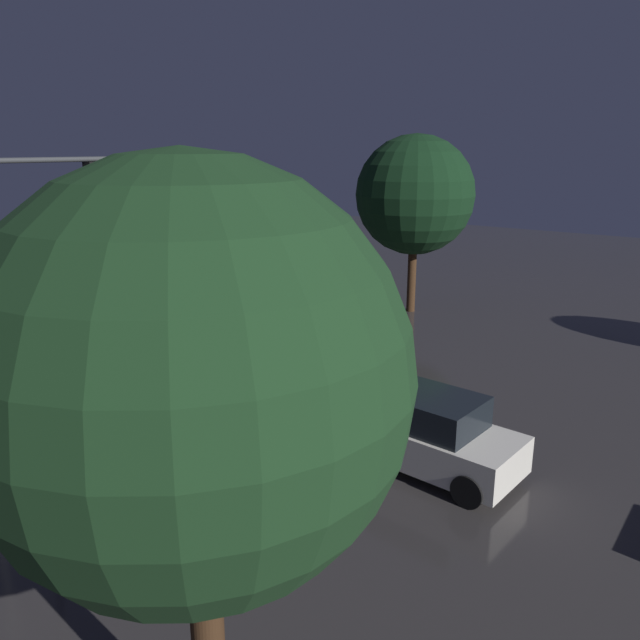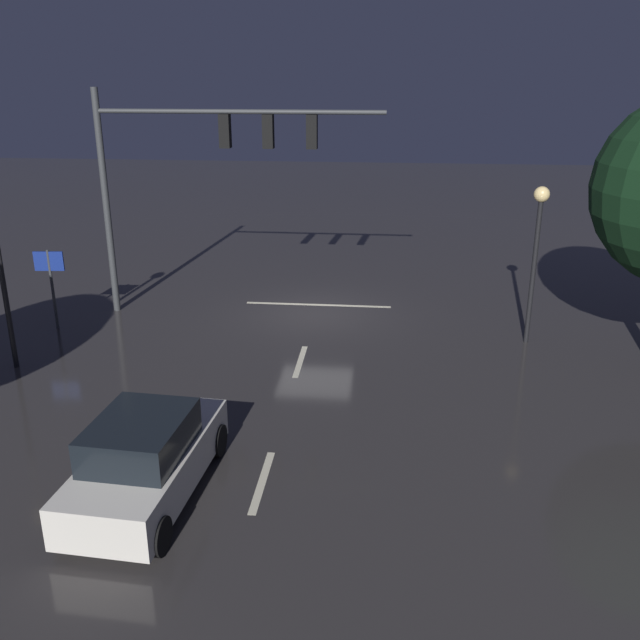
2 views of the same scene
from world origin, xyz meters
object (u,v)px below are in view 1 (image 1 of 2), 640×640
object	(u,v)px
street_lamp_right_kerb	(24,328)
tree_right_near	(193,378)
tree_left_near	(415,195)
car_approaching	(423,432)
street_lamp_left_kerb	(329,239)
traffic_signal_assembly	(69,209)

from	to	relation	value
street_lamp_right_kerb	tree_right_near	bearing A→B (deg)	74.21
tree_right_near	tree_left_near	bearing A→B (deg)	-157.28
car_approaching	street_lamp_right_kerb	distance (m)	8.37
car_approaching	tree_left_near	world-z (taller)	tree_left_near
street_lamp_right_kerb	tree_left_near	size ratio (longest dim) A/B	0.68
tree_left_near	car_approaching	bearing A→B (deg)	29.86
car_approaching	street_lamp_left_kerb	xyz separation A→B (m)	(-8.58, -8.79, 2.48)
car_approaching	street_lamp_right_kerb	xyz separation A→B (m)	(5.64, -5.56, 2.72)
car_approaching	street_lamp_right_kerb	bearing A→B (deg)	-44.60
street_lamp_right_kerb	tree_right_near	size ratio (longest dim) A/B	0.74
tree_left_near	street_lamp_right_kerb	bearing A→B (deg)	3.91
car_approaching	tree_right_near	distance (m)	8.64
street_lamp_left_kerb	tree_right_near	size ratio (longest dim) A/B	0.68
car_approaching	tree_right_near	xyz separation A→B (m)	(7.59, 1.35, 3.89)
car_approaching	street_lamp_right_kerb	size ratio (longest dim) A/B	0.89
street_lamp_left_kerb	car_approaching	bearing A→B (deg)	45.70
traffic_signal_assembly	tree_right_near	xyz separation A→B (m)	(6.13, 11.78, -0.46)
tree_left_near	street_lamp_left_kerb	bearing A→B (deg)	-32.78
tree_right_near	traffic_signal_assembly	bearing A→B (deg)	-117.49
traffic_signal_assembly	street_lamp_right_kerb	world-z (taller)	traffic_signal_assembly
tree_left_near	tree_right_near	xyz separation A→B (m)	(19.34, 8.10, -0.21)
street_lamp_left_kerb	street_lamp_right_kerb	size ratio (longest dim) A/B	0.92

